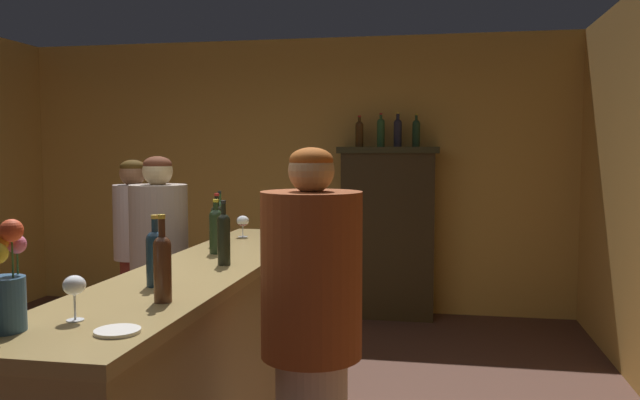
% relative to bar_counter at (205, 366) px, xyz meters
% --- Properties ---
extents(wall_back, '(5.73, 0.12, 2.74)m').
position_rel_bar_counter_xyz_m(wall_back, '(-0.34, 3.41, 0.84)').
color(wall_back, gold).
rests_on(wall_back, ground).
extents(bar_counter, '(0.57, 2.95, 1.04)m').
position_rel_bar_counter_xyz_m(bar_counter, '(0.00, 0.00, 0.00)').
color(bar_counter, olive).
rests_on(bar_counter, ground).
extents(display_cabinet, '(0.96, 0.36, 1.65)m').
position_rel_bar_counter_xyz_m(display_cabinet, '(0.68, 3.14, 0.34)').
color(display_cabinet, '#312714').
rests_on(display_cabinet, ground).
extents(wine_bottle_pinot, '(0.07, 0.07, 0.33)m').
position_rel_bar_counter_xyz_m(wine_bottle_pinot, '(0.13, -0.78, 0.66)').
color(wine_bottle_pinot, '#492817').
rests_on(wine_bottle_pinot, bar_counter).
extents(wine_bottle_syrah, '(0.06, 0.06, 0.32)m').
position_rel_bar_counter_xyz_m(wine_bottle_syrah, '(-0.20, 0.81, 0.66)').
color(wine_bottle_syrah, '#2B512B').
rests_on(wine_bottle_syrah, bar_counter).
extents(wine_bottle_merlot, '(0.06, 0.06, 0.32)m').
position_rel_bar_counter_xyz_m(wine_bottle_merlot, '(0.10, 0.01, 0.66)').
color(wine_bottle_merlot, black).
rests_on(wine_bottle_merlot, bar_counter).
extents(wine_bottle_chardonnay, '(0.07, 0.07, 0.32)m').
position_rel_bar_counter_xyz_m(wine_bottle_chardonnay, '(-0.16, 0.64, 0.66)').
color(wine_bottle_chardonnay, black).
rests_on(wine_bottle_chardonnay, bar_counter).
extents(wine_bottle_malbec, '(0.08, 0.08, 0.30)m').
position_rel_bar_counter_xyz_m(wine_bottle_malbec, '(-0.06, 0.35, 0.66)').
color(wine_bottle_malbec, '#20321B').
rests_on(wine_bottle_malbec, bar_counter).
extents(wine_bottle_riesling, '(0.08, 0.08, 0.30)m').
position_rel_bar_counter_xyz_m(wine_bottle_riesling, '(-0.02, -0.52, 0.65)').
color(wine_bottle_riesling, '#182D3D').
rests_on(wine_bottle_riesling, bar_counter).
extents(wine_glass_front, '(0.08, 0.08, 0.15)m').
position_rel_bar_counter_xyz_m(wine_glass_front, '(-0.04, -1.08, 0.63)').
color(wine_glass_front, white).
rests_on(wine_glass_front, bar_counter).
extents(wine_glass_mid, '(0.08, 0.08, 0.14)m').
position_rel_bar_counter_xyz_m(wine_glass_mid, '(-0.12, 1.03, 0.62)').
color(wine_glass_mid, white).
rests_on(wine_glass_mid, bar_counter).
extents(flower_arrangement, '(0.13, 0.16, 0.36)m').
position_rel_bar_counter_xyz_m(flower_arrangement, '(-0.19, -1.23, 0.67)').
color(flower_arrangement, '#2E5172').
rests_on(flower_arrangement, bar_counter).
extents(cheese_plate, '(0.14, 0.14, 0.01)m').
position_rel_bar_counter_xyz_m(cheese_plate, '(0.17, -1.19, 0.52)').
color(cheese_plate, white).
rests_on(cheese_plate, bar_counter).
extents(display_bottle_left, '(0.08, 0.08, 0.30)m').
position_rel_bar_counter_xyz_m(display_bottle_left, '(0.40, 3.14, 1.27)').
color(display_bottle_left, '#482D12').
rests_on(display_bottle_left, display_cabinet).
extents(display_bottle_midleft, '(0.07, 0.07, 0.32)m').
position_rel_bar_counter_xyz_m(display_bottle_midleft, '(0.60, 3.14, 1.28)').
color(display_bottle_midleft, '#27512B').
rests_on(display_bottle_midleft, display_cabinet).
extents(display_bottle_center, '(0.08, 0.08, 0.33)m').
position_rel_bar_counter_xyz_m(display_bottle_center, '(0.76, 3.14, 1.28)').
color(display_bottle_center, '#242434').
rests_on(display_bottle_center, display_cabinet).
extents(display_bottle_midright, '(0.07, 0.07, 0.32)m').
position_rel_bar_counter_xyz_m(display_bottle_midright, '(0.94, 3.14, 1.27)').
color(display_bottle_midright, '#1D3B24').
rests_on(display_bottle_midright, display_cabinet).
extents(patron_in_navy, '(0.31, 0.31, 1.55)m').
position_rel_bar_counter_xyz_m(patron_in_navy, '(-1.15, 1.54, 0.34)').
color(patron_in_navy, maroon).
rests_on(patron_in_navy, ground).
extents(patron_by_cabinet, '(0.40, 0.40, 1.58)m').
position_rel_bar_counter_xyz_m(patron_by_cabinet, '(-0.74, 1.09, 0.33)').
color(patron_by_cabinet, brown).
rests_on(patron_by_cabinet, ground).
extents(bartender, '(0.39, 0.39, 1.63)m').
position_rel_bar_counter_xyz_m(bartender, '(0.67, -0.62, 0.36)').
color(bartender, '#B6A098').
rests_on(bartender, ground).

